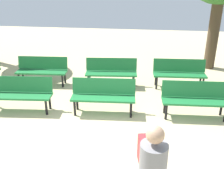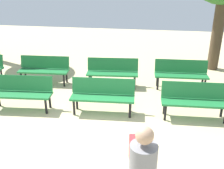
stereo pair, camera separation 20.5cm
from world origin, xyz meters
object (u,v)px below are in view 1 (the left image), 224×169
(bench_r0_c1, at_px, (21,92))
(bench_r1_c1, at_px, (42,69))
(bench_r0_c2, at_px, (103,94))
(bench_r0_c3, at_px, (195,97))
(bench_r1_c3, at_px, (179,72))
(bench_r1_c2, at_px, (111,71))

(bench_r0_c1, bearing_deg, bench_r1_c1, 89.53)
(bench_r1_c1, bearing_deg, bench_r0_c1, -89.30)
(bench_r0_c1, relative_size, bench_r0_c2, 1.00)
(bench_r0_c3, bearing_deg, bench_r1_c3, 92.56)
(bench_r0_c3, relative_size, bench_r1_c3, 1.00)
(bench_r0_c2, xyz_separation_m, bench_r1_c3, (2.06, 1.94, 0.00))
(bench_r1_c2, bearing_deg, bench_r0_c2, -93.83)
(bench_r0_c2, height_order, bench_r1_c2, same)
(bench_r0_c1, distance_m, bench_r0_c2, 2.13)
(bench_r1_c3, bearing_deg, bench_r1_c1, -179.31)
(bench_r1_c3, bearing_deg, bench_r0_c2, -140.22)
(bench_r0_c1, bearing_deg, bench_r0_c3, -1.53)
(bench_r0_c1, distance_m, bench_r0_c3, 4.38)
(bench_r1_c1, bearing_deg, bench_r1_c2, -0.29)
(bench_r0_c3, relative_size, bench_r1_c1, 1.00)
(bench_r1_c2, bearing_deg, bench_r1_c3, -0.53)
(bench_r0_c2, distance_m, bench_r1_c2, 1.77)
(bench_r1_c1, height_order, bench_r1_c2, same)
(bench_r0_c2, distance_m, bench_r1_c1, 2.79)
(bench_r0_c2, relative_size, bench_r0_c3, 1.00)
(bench_r0_c2, bearing_deg, bench_r1_c3, 39.42)
(bench_r0_c3, relative_size, bench_r1_c2, 0.99)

